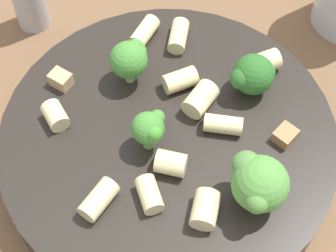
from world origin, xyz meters
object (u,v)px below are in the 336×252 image
rigatoni_7 (180,80)px  rigatoni_8 (223,124)px  broccoli_floret_3 (149,129)px  rigatoni_1 (99,199)px  broccoli_floret_0 (258,183)px  rigatoni_2 (171,163)px  rigatoni_4 (145,32)px  rigatoni_3 (264,62)px  rigatoni_5 (178,36)px  pasta_bowl (168,144)px  broccoli_floret_1 (130,59)px  chicken_chunk_1 (285,135)px  rigatoni_9 (149,194)px  chicken_chunk_0 (61,80)px  broccoli_floret_2 (253,75)px  rigatoni_0 (200,99)px  rigatoni_10 (205,209)px  rigatoni_6 (55,116)px

rigatoni_7 → rigatoni_8: rigatoni_7 is taller
broccoli_floret_3 → rigatoni_1: broccoli_floret_3 is taller
broccoli_floret_0 → rigatoni_8: (-0.00, 0.06, -0.02)m
broccoli_floret_0 → rigatoni_1: broccoli_floret_0 is taller
rigatoni_2 → rigatoni_4: bearing=84.6°
rigatoni_3 → rigatoni_5: size_ratio=0.79×
broccoli_floret_0 → pasta_bowl: bearing=122.2°
rigatoni_2 → broccoli_floret_1: bearing=95.4°
broccoli_floret_0 → rigatoni_1: 0.11m
rigatoni_3 → chicken_chunk_1: size_ratio=1.44×
rigatoni_9 → chicken_chunk_1: bearing=11.2°
rigatoni_1 → rigatoni_7: 0.12m
broccoli_floret_3 → rigatoni_8: (0.06, -0.00, -0.02)m
rigatoni_8 → chicken_chunk_0: bearing=146.1°
rigatoni_7 → chicken_chunk_0: bearing=163.7°
broccoli_floret_0 → broccoli_floret_2: broccoli_floret_0 is taller
rigatoni_0 → rigatoni_8: size_ratio=0.94×
broccoli_floret_0 → rigatoni_7: (-0.02, 0.11, -0.02)m
rigatoni_2 → rigatoni_10: (0.01, -0.04, 0.00)m
pasta_bowl → rigatoni_10: (0.01, -0.07, 0.03)m
rigatoni_7 → chicken_chunk_0: 0.09m
broccoli_floret_1 → rigatoni_10: 0.13m
rigatoni_6 → chicken_chunk_0: rigatoni_6 is taller
rigatoni_4 → chicken_chunk_1: rigatoni_4 is taller
rigatoni_0 → chicken_chunk_1: (0.05, -0.04, -0.00)m
rigatoni_2 → rigatoni_5: bearing=71.7°
broccoli_floret_3 → rigatoni_10: bearing=-70.6°
pasta_bowl → chicken_chunk_1: bearing=-18.4°
rigatoni_0 → rigatoni_1: 0.11m
pasta_bowl → rigatoni_2: 0.04m
rigatoni_0 → broccoli_floret_1: bearing=137.9°
chicken_chunk_0 → rigatoni_6: bearing=-105.4°
rigatoni_2 → rigatoni_6: (-0.07, 0.06, -0.00)m
broccoli_floret_2 → broccoli_floret_3: same height
rigatoni_6 → rigatoni_1: bearing=-76.8°
broccoli_floret_3 → rigatoni_8: broccoli_floret_3 is taller
rigatoni_3 → rigatoni_7: (-0.07, 0.00, -0.00)m
pasta_bowl → rigatoni_7: bearing=62.6°
rigatoni_2 → rigatoni_9: rigatoni_2 is taller
broccoli_floret_2 → rigatoni_6: 0.15m
rigatoni_9 → pasta_bowl: bearing=61.6°
broccoli_floret_3 → rigatoni_6: (-0.06, 0.04, -0.01)m
pasta_bowl → broccoli_floret_2: (0.07, 0.02, 0.04)m
broccoli_floret_2 → rigatoni_2: (-0.08, -0.05, -0.01)m
rigatoni_9 → chicken_chunk_0: bearing=110.4°
broccoli_floret_1 → rigatoni_9: bearing=-96.6°
rigatoni_1 → rigatoni_7: (0.08, 0.08, 0.00)m
broccoli_floret_2 → rigatoni_9: (-0.10, -0.07, -0.01)m
rigatoni_7 → rigatoni_1: bearing=-134.4°
rigatoni_7 → chicken_chunk_1: size_ratio=1.61×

